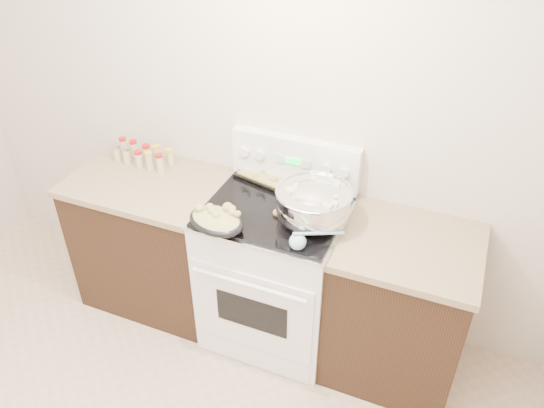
% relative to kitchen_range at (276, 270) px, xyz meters
% --- Properties ---
extents(counter_left, '(0.93, 0.67, 0.92)m').
position_rel_kitchen_range_xyz_m(counter_left, '(-0.83, 0.01, -0.03)').
color(counter_left, black).
rests_on(counter_left, ground).
extents(counter_right, '(0.73, 0.67, 0.92)m').
position_rel_kitchen_range_xyz_m(counter_right, '(0.73, 0.01, -0.03)').
color(counter_right, black).
rests_on(counter_right, ground).
extents(kitchen_range, '(0.78, 0.73, 1.22)m').
position_rel_kitchen_range_xyz_m(kitchen_range, '(0.00, 0.00, 0.00)').
color(kitchen_range, white).
rests_on(kitchen_range, ground).
extents(mixing_bowl, '(0.42, 0.42, 0.24)m').
position_rel_kitchen_range_xyz_m(mixing_bowl, '(0.22, -0.03, 0.55)').
color(mixing_bowl, silver).
rests_on(mixing_bowl, kitchen_range).
extents(roasting_pan, '(0.37, 0.30, 0.12)m').
position_rel_kitchen_range_xyz_m(roasting_pan, '(-0.21, -0.28, 0.50)').
color(roasting_pan, black).
rests_on(roasting_pan, kitchen_range).
extents(baking_sheet, '(0.43, 0.34, 0.06)m').
position_rel_kitchen_range_xyz_m(baking_sheet, '(-0.14, 0.28, 0.47)').
color(baking_sheet, black).
rests_on(baking_sheet, kitchen_range).
extents(wooden_spoon, '(0.08, 0.24, 0.04)m').
position_rel_kitchen_range_xyz_m(wooden_spoon, '(0.04, -0.03, 0.46)').
color(wooden_spoon, '#9E6848').
rests_on(wooden_spoon, kitchen_range).
extents(blue_ladle, '(0.24, 0.21, 0.11)m').
position_rel_kitchen_range_xyz_m(blue_ladle, '(0.24, -0.27, 0.49)').
color(blue_ladle, '#8FC5D6').
rests_on(blue_ladle, kitchen_range).
extents(spice_jars, '(0.39, 0.14, 0.13)m').
position_rel_kitchen_range_xyz_m(spice_jars, '(-0.96, 0.16, 0.49)').
color(spice_jars, '#BFB28C').
rests_on(spice_jars, counter_left).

